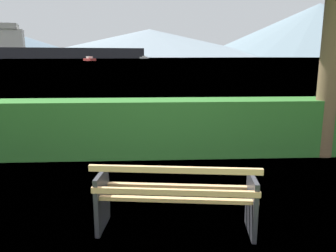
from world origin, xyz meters
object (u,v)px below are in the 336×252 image
Objects in this scene: tender_far at (12,58)px; cargo_ship_large at (51,49)px; fishing_boat_near at (89,59)px; sailboat_mid at (144,58)px; park_bench at (176,197)px.

cargo_ship_large is at bearing -16.17° from tender_far.
tender_far is at bearing 122.69° from fishing_boat_near.
tender_far is (-97.97, 16.14, -0.13)m from sailboat_mid.
fishing_boat_near reaches higher than park_bench.
fishing_boat_near is 1.16× the size of sailboat_mid.
cargo_ship_large is at bearing 106.10° from park_bench.
cargo_ship_large is at bearing 112.50° from fishing_boat_near.
cargo_ship_large reaches higher than park_bench.
park_bench is 255.15m from cargo_ship_large.
sailboat_mid is at bearing 79.31° from fishing_boat_near.
cargo_ship_large reaches higher than fishing_boat_near.
fishing_boat_near is at bearing -100.69° from sailboat_mid.
cargo_ship_large is at bearing 173.98° from sailboat_mid.
fishing_boat_near is at bearing 100.31° from park_bench.
sailboat_mid is 0.83× the size of tender_far.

